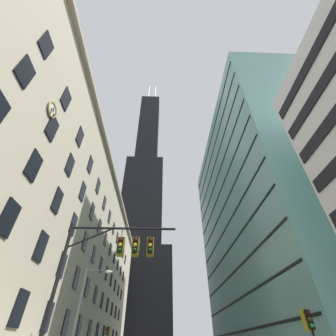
{
  "coord_description": "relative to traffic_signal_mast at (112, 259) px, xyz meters",
  "views": [
    {
      "loc": [
        -1.45,
        -10.19,
        1.79
      ],
      "look_at": [
        -0.41,
        21.44,
        27.32
      ],
      "focal_mm": 24.17,
      "sensor_mm": 36.0,
      "label": 1
    }
  ],
  "objects": [
    {
      "name": "traffic_light_far_left",
      "position": [
        -2.35,
        14.34,
        -2.8
      ],
      "size": [
        0.4,
        0.63,
        3.48
      ],
      "color": "black",
      "rests_on": "sidewalk_left"
    },
    {
      "name": "traffic_light_near_right",
      "position": [
        11.0,
        1.82,
        -2.8
      ],
      "size": [
        0.4,
        0.63,
        3.48
      ],
      "color": "black",
      "rests_on": "sidewalk_right"
    },
    {
      "name": "station_building",
      "position": [
        -13.74,
        26.76,
        8.77
      ],
      "size": [
        14.4,
        71.33,
        29.02
      ],
      "color": "#BCAF93",
      "rests_on": "ground"
    },
    {
      "name": "traffic_signal_mast",
      "position": [
        0.0,
        0.0,
        0.0
      ],
      "size": [
        6.43,
        0.63,
        7.63
      ],
      "color": "black",
      "rests_on": "sidewalk_left"
    },
    {
      "name": "street_lamppost",
      "position": [
        -3.24,
        7.48,
        -1.34
      ],
      "size": [
        2.29,
        0.32,
        7.04
      ],
      "color": "#47474C",
      "rests_on": "sidewalk_left"
    },
    {
      "name": "dark_skyscraper",
      "position": [
        -7.28,
        93.44,
        45.26
      ],
      "size": [
        29.37,
        29.37,
        176.58
      ],
      "color": "black",
      "rests_on": "ground"
    },
    {
      "name": "glass_office_midrise",
      "position": [
        23.99,
        28.53,
        17.81
      ],
      "size": [
        17.84,
        44.11,
        47.06
      ],
      "color": "slate",
      "rests_on": "ground"
    }
  ]
}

